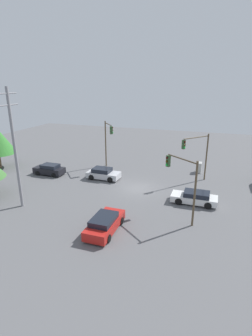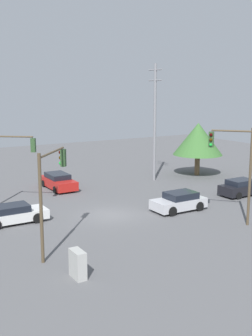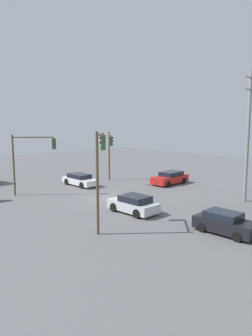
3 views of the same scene
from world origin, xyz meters
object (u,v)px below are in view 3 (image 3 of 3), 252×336
(sedan_white, at_px, (80,180))
(sedan_silver, at_px, (134,204))
(traffic_signal_aux, at_px, (31,154))
(traffic_signal_cross, at_px, (100,164))
(sedan_dark, at_px, (225,223))
(sedan_red, at_px, (170,178))
(traffic_signal_main, at_px, (110,148))

(sedan_white, relative_size, sedan_silver, 1.11)
(sedan_white, bearing_deg, traffic_signal_aux, 4.73)
(sedan_white, xyz_separation_m, traffic_signal_aux, (-6.21, -0.51, 3.44))
(sedan_silver, relative_size, traffic_signal_cross, 0.63)
(sedan_dark, bearing_deg, traffic_signal_cross, -50.51)
(sedan_red, xyz_separation_m, sedan_dark, (-10.51, -12.69, -0.00))
(sedan_red, relative_size, traffic_signal_main, 0.80)
(sedan_silver, distance_m, traffic_signal_aux, 12.04)
(sedan_red, height_order, sedan_silver, sedan_red)
(traffic_signal_aux, bearing_deg, sedan_red, 17.41)
(traffic_signal_cross, bearing_deg, traffic_signal_main, 5.27)
(sedan_white, distance_m, traffic_signal_aux, 7.12)
(traffic_signal_cross, bearing_deg, sedan_white, 17.81)
(sedan_white, relative_size, traffic_signal_aux, 0.78)
(sedan_dark, relative_size, sedan_silver, 0.97)
(sedan_dark, height_order, traffic_signal_cross, traffic_signal_cross)
(traffic_signal_main, distance_m, traffic_signal_aux, 9.89)
(traffic_signal_cross, bearing_deg, sedan_red, -18.82)
(sedan_red, height_order, traffic_signal_cross, traffic_signal_cross)
(sedan_silver, bearing_deg, traffic_signal_main, 56.50)
(traffic_signal_main, bearing_deg, sedan_red, 74.87)
(sedan_white, height_order, traffic_signal_cross, traffic_signal_cross)
(sedan_red, height_order, traffic_signal_aux, traffic_signal_aux)
(traffic_signal_main, xyz_separation_m, traffic_signal_cross, (-11.57, -11.96, 0.44))
(traffic_signal_cross, xyz_separation_m, traffic_signal_aux, (1.68, 12.37, -0.38))
(sedan_red, height_order, sedan_white, sedan_red)
(sedan_silver, height_order, traffic_signal_aux, traffic_signal_aux)
(sedan_red, height_order, traffic_signal_main, traffic_signal_main)
(sedan_dark, relative_size, traffic_signal_cross, 0.61)
(sedan_dark, relative_size, sedan_white, 0.88)
(sedan_silver, distance_m, traffic_signal_main, 13.40)
(sedan_red, relative_size, traffic_signal_aux, 0.79)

